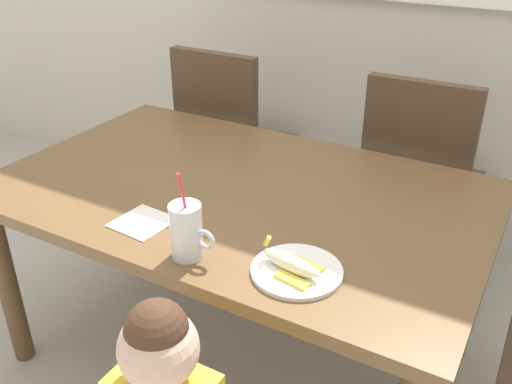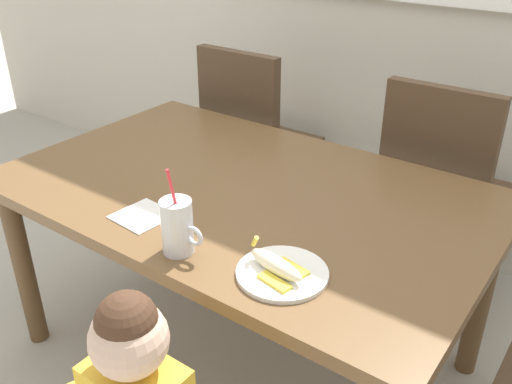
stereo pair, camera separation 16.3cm
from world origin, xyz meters
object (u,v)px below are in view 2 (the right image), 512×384
object	(u,v)px
dining_table	(243,209)
peeled_banana	(277,266)
snack_plate	(282,273)
dining_chair_left	(253,135)
dining_chair_right	(440,183)
paper_napkin	(143,216)
milk_cup	(178,230)

from	to	relation	value
dining_table	peeled_banana	size ratio (longest dim) A/B	8.96
dining_table	snack_plate	bearing A→B (deg)	-41.36
dining_chair_left	dining_chair_right	size ratio (longest dim) A/B	1.00
dining_chair_left	paper_napkin	xyz separation A→B (m)	(0.37, -1.05, 0.17)
dining_table	dining_chair_right	bearing A→B (deg)	61.14
milk_cup	snack_plate	xyz separation A→B (m)	(0.28, 0.07, -0.06)
dining_chair_right	snack_plate	bearing A→B (deg)	87.76
milk_cup	peeled_banana	xyz separation A→B (m)	(0.27, 0.06, -0.04)
dining_table	dining_chair_right	world-z (taller)	dining_chair_right
dining_chair_left	snack_plate	distance (m)	1.36
milk_cup	peeled_banana	distance (m)	0.28
dining_table	paper_napkin	distance (m)	0.36
dining_table	snack_plate	world-z (taller)	snack_plate
dining_table	dining_chair_right	size ratio (longest dim) A/B	1.64
dining_table	dining_chair_left	size ratio (longest dim) A/B	1.64
dining_chair_right	paper_napkin	bearing A→B (deg)	63.58
milk_cup	snack_plate	world-z (taller)	milk_cup
dining_chair_right	paper_napkin	size ratio (longest dim) A/B	6.40
dining_chair_right	snack_plate	size ratio (longest dim) A/B	4.17
dining_chair_left	dining_chair_right	xyz separation A→B (m)	(0.90, 0.02, 0.00)
dining_table	milk_cup	distance (m)	0.43
dining_chair_right	milk_cup	distance (m)	1.21
dining_table	peeled_banana	world-z (taller)	peeled_banana
dining_chair_left	peeled_banana	size ratio (longest dim) A/B	5.48
snack_plate	peeled_banana	size ratio (longest dim) A/B	1.31
snack_plate	peeled_banana	world-z (taller)	peeled_banana
dining_chair_right	peeled_banana	bearing A→B (deg)	87.29
dining_chair_right	milk_cup	size ratio (longest dim) A/B	3.82
snack_plate	milk_cup	bearing A→B (deg)	-165.53
snack_plate	paper_napkin	distance (m)	0.49
dining_table	dining_chair_left	distance (m)	0.87
peeled_banana	paper_napkin	bearing A→B (deg)	178.69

